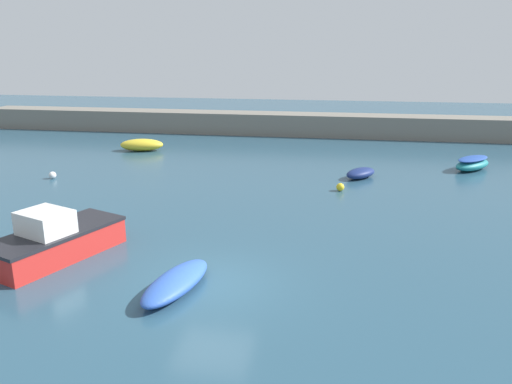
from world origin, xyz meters
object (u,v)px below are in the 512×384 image
object	(u,v)px
dinghy_near_pier	(361,173)
rowboat_blue_near	(176,282)
rowboat_white_midwater	(142,145)
cabin_cruiser_white	(55,240)
mooring_buoy_yellow	(340,187)
mooring_buoy_white	(53,175)
rowboat_with_red_cover	(472,163)

from	to	relation	value
dinghy_near_pier	rowboat_blue_near	xyz separation A→B (m)	(-5.87, -15.17, -0.01)
rowboat_white_midwater	cabin_cruiser_white	world-z (taller)	cabin_cruiser_white
cabin_cruiser_white	mooring_buoy_yellow	bearing A→B (deg)	-22.00
rowboat_white_midwater	mooring_buoy_yellow	size ratio (longest dim) A/B	7.89
rowboat_white_midwater	mooring_buoy_yellow	world-z (taller)	rowboat_white_midwater
rowboat_blue_near	mooring_buoy_yellow	distance (m)	13.10
mooring_buoy_yellow	mooring_buoy_white	bearing A→B (deg)	-179.06
rowboat_with_red_cover	cabin_cruiser_white	xyz separation A→B (m)	(-17.66, -16.73, 0.25)
rowboat_with_red_cover	cabin_cruiser_white	world-z (taller)	cabin_cruiser_white
rowboat_blue_near	mooring_buoy_white	world-z (taller)	rowboat_blue_near
dinghy_near_pier	rowboat_with_red_cover	world-z (taller)	rowboat_with_red_cover
rowboat_white_midwater	rowboat_with_red_cover	distance (m)	22.38
dinghy_near_pier	rowboat_with_red_cover	distance (m)	7.52
mooring_buoy_yellow	rowboat_white_midwater	bearing A→B (deg)	149.88
dinghy_near_pier	cabin_cruiser_white	world-z (taller)	cabin_cruiser_white
rowboat_white_midwater	rowboat_blue_near	xyz separation A→B (m)	(9.62, -20.55, -0.15)
rowboat_with_red_cover	rowboat_white_midwater	bearing A→B (deg)	-54.74
rowboat_with_red_cover	rowboat_blue_near	size ratio (longest dim) A/B	0.89
dinghy_near_pier	mooring_buoy_white	size ratio (longest dim) A/B	5.97
dinghy_near_pier	mooring_buoy_yellow	xyz separation A→B (m)	(-1.11, -2.96, -0.08)
dinghy_near_pier	rowboat_blue_near	size ratio (longest dim) A/B	0.68
rowboat_blue_near	mooring_buoy_white	size ratio (longest dim) A/B	8.73
rowboat_white_midwater	dinghy_near_pier	world-z (taller)	rowboat_white_midwater
dinghy_near_pier	rowboat_with_red_cover	size ratio (longest dim) A/B	0.77
rowboat_with_red_cover	cabin_cruiser_white	size ratio (longest dim) A/B	0.61
rowboat_white_midwater	cabin_cruiser_white	xyz separation A→B (m)	(4.61, -18.87, 0.23)
mooring_buoy_white	dinghy_near_pier	bearing A→B (deg)	10.55
rowboat_blue_near	mooring_buoy_white	xyz separation A→B (m)	(-11.45, 11.94, -0.08)
rowboat_white_midwater	mooring_buoy_white	xyz separation A→B (m)	(-1.83, -8.62, -0.23)
rowboat_white_midwater	rowboat_blue_near	distance (m)	22.69
cabin_cruiser_white	rowboat_blue_near	xyz separation A→B (m)	(5.01, -1.68, -0.37)
mooring_buoy_yellow	mooring_buoy_white	size ratio (longest dim) A/B	1.03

